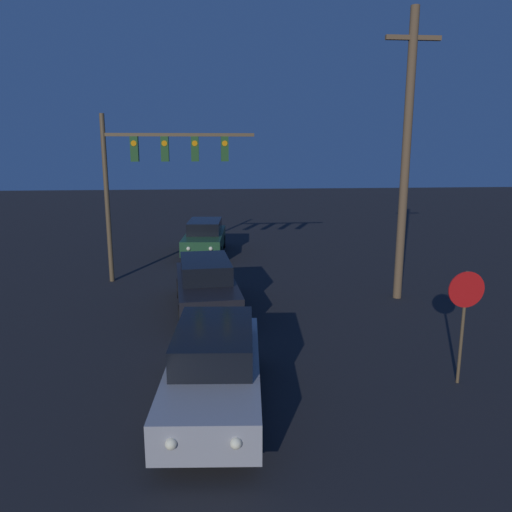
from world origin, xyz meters
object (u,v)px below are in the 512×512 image
traffic_signal_mast (154,165)px  car_far (205,237)px  stop_sign (465,305)px  car_near (214,367)px  utility_pole (406,155)px  car_mid (206,284)px

traffic_signal_mast → car_far: bearing=69.7°
car_far → stop_sign: 15.14m
car_near → stop_sign: stop_sign is taller
car_near → traffic_signal_mast: size_ratio=0.79×
car_far → car_near: bearing=95.9°
car_near → traffic_signal_mast: traffic_signal_mast is taller
car_near → car_far: bearing=-84.4°
car_near → car_far: (-0.34, 14.54, 0.00)m
car_near → utility_pole: bearing=-128.7°
car_mid → traffic_signal_mast: traffic_signal_mast is taller
car_far → car_mid: bearing=95.4°
car_near → car_mid: (-0.21, 6.08, 0.00)m
car_mid → utility_pole: utility_pole is taller
car_far → traffic_signal_mast: 6.15m
stop_sign → utility_pole: utility_pole is taller
car_far → utility_pole: (6.62, -7.78, 3.96)m
car_near → car_far: 14.54m
car_near → utility_pole: utility_pole is taller
utility_pole → car_far: bearing=130.4°
stop_sign → traffic_signal_mast: bearing=128.4°
car_mid → car_far: 8.46m
car_far → utility_pole: bearing=135.0°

